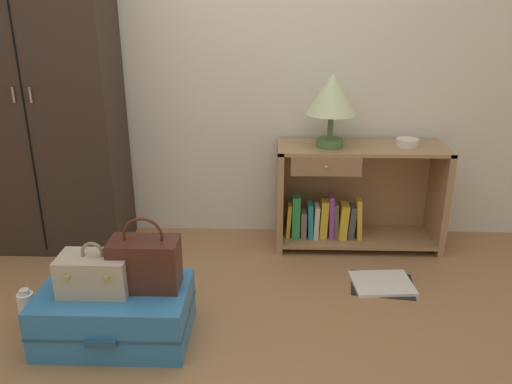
{
  "coord_description": "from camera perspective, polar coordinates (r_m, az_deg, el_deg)",
  "views": [
    {
      "loc": [
        0.25,
        -1.95,
        1.55
      ],
      "look_at": [
        0.17,
        0.74,
        0.55
      ],
      "focal_mm": 35.99,
      "sensor_mm": 36.0,
      "label": 1
    }
  ],
  "objects": [
    {
      "name": "ground_plane",
      "position": [
        2.5,
        -4.62,
        -18.0
      ],
      "size": [
        9.0,
        9.0,
        0.0
      ],
      "primitive_type": "plane",
      "color": "#9E7047"
    },
    {
      "name": "back_wall",
      "position": [
        3.46,
        -2.51,
        16.23
      ],
      "size": [
        6.4,
        0.1,
        2.6
      ],
      "primitive_type": "cube",
      "color": "silver",
      "rests_on": "ground_plane"
    },
    {
      "name": "bowl",
      "position": [
        3.4,
        16.47,
        5.3
      ],
      "size": [
        0.14,
        0.14,
        0.05
      ],
      "primitive_type": "cylinder",
      "color": "silver",
      "rests_on": "bookshelf"
    },
    {
      "name": "bookshelf",
      "position": [
        3.46,
        10.54,
        -0.55
      ],
      "size": [
        1.08,
        0.39,
        0.69
      ],
      "color": "#A37A51",
      "rests_on": "ground_plane"
    },
    {
      "name": "suitcase_large",
      "position": [
        2.64,
        -15.33,
        -12.91
      ],
      "size": [
        0.72,
        0.47,
        0.26
      ],
      "color": "teal",
      "rests_on": "ground_plane"
    },
    {
      "name": "table_lamp",
      "position": [
        3.23,
        8.44,
        10.4
      ],
      "size": [
        0.31,
        0.31,
        0.46
      ],
      "color": "#4C7542",
      "rests_on": "bookshelf"
    },
    {
      "name": "open_book_on_floor",
      "position": [
        3.12,
        13.83,
        -9.84
      ],
      "size": [
        0.39,
        0.34,
        0.02
      ],
      "color": "white",
      "rests_on": "ground_plane"
    },
    {
      "name": "train_case",
      "position": [
        2.54,
        -17.49,
        -8.61
      ],
      "size": [
        0.33,
        0.2,
        0.26
      ],
      "color": "#B7A88E",
      "rests_on": "suitcase_large"
    },
    {
      "name": "bottle",
      "position": [
        2.86,
        -24.05,
        -11.92
      ],
      "size": [
        0.08,
        0.08,
        0.22
      ],
      "color": "white",
      "rests_on": "ground_plane"
    },
    {
      "name": "handbag",
      "position": [
        2.5,
        -12.23,
        -7.7
      ],
      "size": [
        0.32,
        0.18,
        0.36
      ],
      "color": "#472319",
      "rests_on": "suitcase_large"
    },
    {
      "name": "wardrobe",
      "position": [
        3.5,
        -22.94,
        10.55
      ],
      "size": [
        0.94,
        0.47,
        2.09
      ],
      "color": "#33261E",
      "rests_on": "ground_plane"
    }
  ]
}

